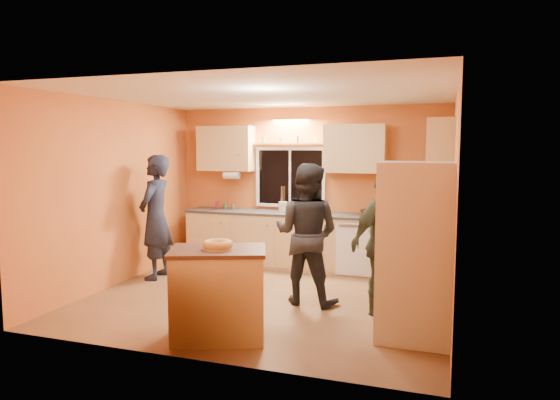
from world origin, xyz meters
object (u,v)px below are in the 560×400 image
at_px(refrigerator, 415,251).
at_px(person_right, 383,243).
at_px(person_left, 156,217).
at_px(island, 218,293).
at_px(person_center, 307,234).

relative_size(refrigerator, person_right, 1.06).
bearing_deg(person_left, island, 38.91).
height_order(refrigerator, person_right, refrigerator).
bearing_deg(island, refrigerator, -2.29).
height_order(island, person_left, person_left).
distance_m(refrigerator, person_center, 1.56).
bearing_deg(person_center, person_left, -5.05).
xyz_separation_m(refrigerator, person_center, (-1.35, 0.77, -0.03)).
height_order(person_center, person_right, person_center).
height_order(refrigerator, island, refrigerator).
relative_size(refrigerator, person_left, 0.98).
relative_size(island, person_left, 0.61).
distance_m(island, person_right, 2.00).
bearing_deg(island, person_right, 19.07).
xyz_separation_m(refrigerator, island, (-1.89, -0.64, -0.43)).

